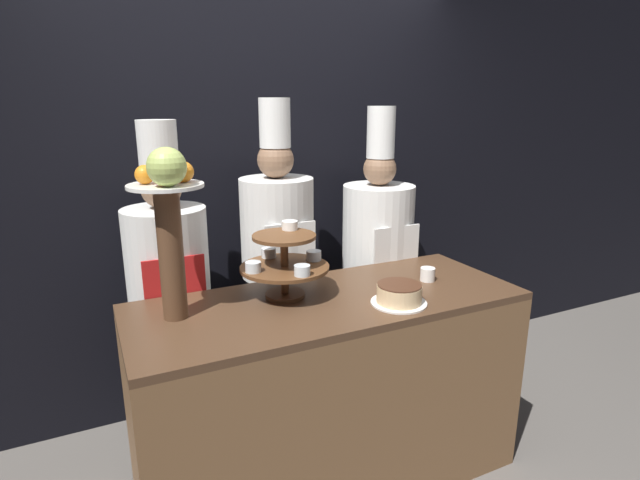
{
  "coord_description": "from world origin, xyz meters",
  "views": [
    {
      "loc": [
        -0.95,
        -1.54,
        1.8
      ],
      "look_at": [
        0.0,
        0.45,
        1.2
      ],
      "focal_mm": 28.0,
      "sensor_mm": 36.0,
      "label": 1
    }
  ],
  "objects_px": {
    "chef_center_left": "(278,259)",
    "fruit_pedestal": "(169,213)",
    "tiered_stand": "(285,261)",
    "cup_white": "(428,274)",
    "cake_round": "(399,294)",
    "chef_center_right": "(377,254)",
    "chef_left": "(170,286)"
  },
  "relations": [
    {
      "from": "tiered_stand",
      "to": "cake_round",
      "type": "xyz_separation_m",
      "value": [
        0.42,
        -0.3,
        -0.13
      ]
    },
    {
      "from": "tiered_stand",
      "to": "chef_center_left",
      "type": "xyz_separation_m",
      "value": [
        0.13,
        0.43,
        -0.13
      ]
    },
    {
      "from": "cup_white",
      "to": "chef_center_right",
      "type": "height_order",
      "value": "chef_center_right"
    },
    {
      "from": "fruit_pedestal",
      "to": "chef_center_left",
      "type": "height_order",
      "value": "chef_center_left"
    },
    {
      "from": "chef_center_left",
      "to": "chef_left",
      "type": "bearing_deg",
      "value": -180.0
    },
    {
      "from": "cake_round",
      "to": "chef_center_left",
      "type": "distance_m",
      "value": 0.79
    },
    {
      "from": "cup_white",
      "to": "chef_center_left",
      "type": "xyz_separation_m",
      "value": [
        -0.59,
        0.55,
        0.0
      ]
    },
    {
      "from": "chef_center_left",
      "to": "fruit_pedestal",
      "type": "bearing_deg",
      "value": -142.88
    },
    {
      "from": "cake_round",
      "to": "chef_center_left",
      "type": "height_order",
      "value": "chef_center_left"
    },
    {
      "from": "tiered_stand",
      "to": "cup_white",
      "type": "xyz_separation_m",
      "value": [
        0.72,
        -0.12,
        -0.14
      ]
    },
    {
      "from": "cake_round",
      "to": "cup_white",
      "type": "xyz_separation_m",
      "value": [
        0.3,
        0.19,
        -0.01
      ]
    },
    {
      "from": "fruit_pedestal",
      "to": "chef_center_right",
      "type": "relative_size",
      "value": 0.39
    },
    {
      "from": "cup_white",
      "to": "tiered_stand",
      "type": "bearing_deg",
      "value": 170.86
    },
    {
      "from": "cup_white",
      "to": "chef_center_right",
      "type": "bearing_deg",
      "value": 84.84
    },
    {
      "from": "cake_round",
      "to": "cup_white",
      "type": "distance_m",
      "value": 0.35
    },
    {
      "from": "cup_white",
      "to": "chef_center_right",
      "type": "xyz_separation_m",
      "value": [
        0.05,
        0.55,
        -0.05
      ]
    },
    {
      "from": "chef_left",
      "to": "chef_center_left",
      "type": "distance_m",
      "value": 0.58
    },
    {
      "from": "fruit_pedestal",
      "to": "chef_left",
      "type": "distance_m",
      "value": 0.67
    },
    {
      "from": "tiered_stand",
      "to": "chef_center_right",
      "type": "xyz_separation_m",
      "value": [
        0.77,
        0.43,
        -0.19
      ]
    },
    {
      "from": "cake_round",
      "to": "cup_white",
      "type": "relative_size",
      "value": 3.41
    },
    {
      "from": "cup_white",
      "to": "chef_left",
      "type": "distance_m",
      "value": 1.29
    },
    {
      "from": "cup_white",
      "to": "chef_left",
      "type": "bearing_deg",
      "value": 154.85
    },
    {
      "from": "fruit_pedestal",
      "to": "chef_center_right",
      "type": "bearing_deg",
      "value": 20.58
    },
    {
      "from": "cup_white",
      "to": "chef_center_left",
      "type": "distance_m",
      "value": 0.8
    },
    {
      "from": "tiered_stand",
      "to": "cake_round",
      "type": "distance_m",
      "value": 0.53
    },
    {
      "from": "chef_center_left",
      "to": "chef_center_right",
      "type": "height_order",
      "value": "chef_center_left"
    },
    {
      "from": "chef_center_right",
      "to": "chef_left",
      "type": "bearing_deg",
      "value": 180.0
    },
    {
      "from": "cup_white",
      "to": "chef_left",
      "type": "height_order",
      "value": "chef_left"
    },
    {
      "from": "tiered_stand",
      "to": "fruit_pedestal",
      "type": "height_order",
      "value": "fruit_pedestal"
    },
    {
      "from": "tiered_stand",
      "to": "chef_center_left",
      "type": "relative_size",
      "value": 0.22
    },
    {
      "from": "chef_center_right",
      "to": "fruit_pedestal",
      "type": "bearing_deg",
      "value": -159.42
    },
    {
      "from": "chef_left",
      "to": "chef_center_right",
      "type": "xyz_separation_m",
      "value": [
        1.22,
        -0.0,
        0.01
      ]
    }
  ]
}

